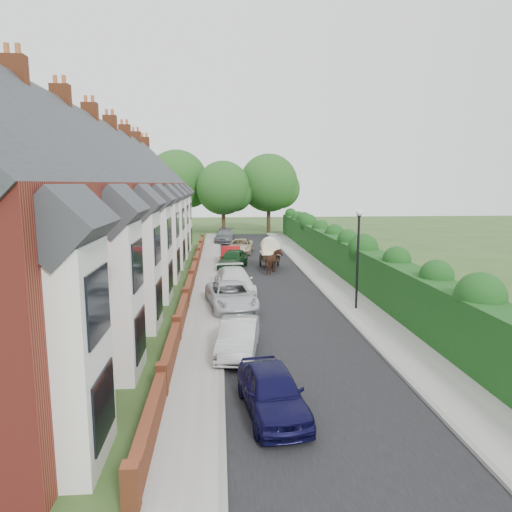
{
  "coord_description": "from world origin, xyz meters",
  "views": [
    {
      "loc": [
        -3.57,
        -18.23,
        6.46
      ],
      "look_at": [
        -1.41,
        8.38,
        2.2
      ],
      "focal_mm": 32.0,
      "sensor_mm": 36.0,
      "label": 1
    }
  ],
  "objects_px": {
    "car_navy": "(272,391)",
    "car_grey": "(225,236)",
    "car_beige": "(240,246)",
    "car_green": "(233,259)",
    "car_silver_a": "(238,337)",
    "horse": "(273,262)",
    "car_silver_b": "(231,296)",
    "car_black": "(224,233)",
    "horse_cart": "(270,251)",
    "lamppost": "(358,247)",
    "car_white": "(234,281)",
    "car_red": "(231,255)"
  },
  "relations": [
    {
      "from": "car_navy",
      "to": "car_green",
      "type": "relative_size",
      "value": 0.91
    },
    {
      "from": "lamppost",
      "to": "car_black",
      "type": "relative_size",
      "value": 1.26
    },
    {
      "from": "car_silver_b",
      "to": "car_green",
      "type": "xyz_separation_m",
      "value": [
        0.46,
        11.35,
        0.05
      ]
    },
    {
      "from": "car_white",
      "to": "car_beige",
      "type": "distance_m",
      "value": 15.85
    },
    {
      "from": "car_red",
      "to": "horse_cart",
      "type": "relative_size",
      "value": 1.31
    },
    {
      "from": "car_white",
      "to": "car_black",
      "type": "height_order",
      "value": "car_white"
    },
    {
      "from": "car_silver_b",
      "to": "car_grey",
      "type": "distance_m",
      "value": 27.04
    },
    {
      "from": "car_navy",
      "to": "car_silver_b",
      "type": "relative_size",
      "value": 0.8
    },
    {
      "from": "lamppost",
      "to": "horse_cart",
      "type": "xyz_separation_m",
      "value": [
        -3.08,
        12.21,
        -1.95
      ]
    },
    {
      "from": "car_silver_a",
      "to": "horse",
      "type": "bearing_deg",
      "value": 86.77
    },
    {
      "from": "lamppost",
      "to": "car_red",
      "type": "relative_size",
      "value": 1.2
    },
    {
      "from": "car_navy",
      "to": "car_beige",
      "type": "relative_size",
      "value": 0.83
    },
    {
      "from": "car_red",
      "to": "horse",
      "type": "bearing_deg",
      "value": -51.18
    },
    {
      "from": "horse_cart",
      "to": "car_black",
      "type": "bearing_deg",
      "value": 100.01
    },
    {
      "from": "car_green",
      "to": "car_grey",
      "type": "bearing_deg",
      "value": 105.79
    },
    {
      "from": "car_navy",
      "to": "car_red",
      "type": "height_order",
      "value": "car_red"
    },
    {
      "from": "car_silver_b",
      "to": "lamppost",
      "type": "bearing_deg",
      "value": -15.12
    },
    {
      "from": "car_white",
      "to": "car_beige",
      "type": "bearing_deg",
      "value": 80.6
    },
    {
      "from": "car_white",
      "to": "horse_cart",
      "type": "distance_m",
      "value": 8.61
    },
    {
      "from": "car_beige",
      "to": "horse",
      "type": "height_order",
      "value": "horse"
    },
    {
      "from": "car_silver_a",
      "to": "car_white",
      "type": "distance_m",
      "value": 9.69
    },
    {
      "from": "car_silver_b",
      "to": "car_green",
      "type": "bearing_deg",
      "value": 80.02
    },
    {
      "from": "car_grey",
      "to": "horse",
      "type": "height_order",
      "value": "horse"
    },
    {
      "from": "car_black",
      "to": "horse",
      "type": "relative_size",
      "value": 2.04
    },
    {
      "from": "car_white",
      "to": "car_red",
      "type": "height_order",
      "value": "car_white"
    },
    {
      "from": "car_green",
      "to": "car_beige",
      "type": "height_order",
      "value": "car_green"
    },
    {
      "from": "lamppost",
      "to": "horse_cart",
      "type": "relative_size",
      "value": 1.58
    },
    {
      "from": "car_navy",
      "to": "horse_cart",
      "type": "height_order",
      "value": "horse_cart"
    },
    {
      "from": "lamppost",
      "to": "car_green",
      "type": "bearing_deg",
      "value": 115.98
    },
    {
      "from": "car_grey",
      "to": "car_navy",
      "type": "bearing_deg",
      "value": -82.33
    },
    {
      "from": "car_navy",
      "to": "car_grey",
      "type": "bearing_deg",
      "value": 84.34
    },
    {
      "from": "car_silver_a",
      "to": "horse",
      "type": "distance_m",
      "value": 15.88
    },
    {
      "from": "lamppost",
      "to": "car_red",
      "type": "distance_m",
      "value": 15.66
    },
    {
      "from": "car_silver_a",
      "to": "horse_cart",
      "type": "relative_size",
      "value": 1.2
    },
    {
      "from": "car_silver_b",
      "to": "car_beige",
      "type": "height_order",
      "value": "car_silver_b"
    },
    {
      "from": "car_beige",
      "to": "car_white",
      "type": "bearing_deg",
      "value": -85.55
    },
    {
      "from": "car_beige",
      "to": "car_black",
      "type": "distance_m",
      "value": 11.1
    },
    {
      "from": "car_beige",
      "to": "car_green",
      "type": "bearing_deg",
      "value": -88.4
    },
    {
      "from": "car_navy",
      "to": "car_white",
      "type": "xyz_separation_m",
      "value": [
        -0.58,
        14.38,
        0.07
      ]
    },
    {
      "from": "car_silver_a",
      "to": "car_white",
      "type": "bearing_deg",
      "value": 97.4
    },
    {
      "from": "car_black",
      "to": "car_navy",
      "type": "bearing_deg",
      "value": -86.5
    },
    {
      "from": "car_red",
      "to": "car_green",
      "type": "bearing_deg",
      "value": -83.28
    },
    {
      "from": "car_silver_b",
      "to": "car_black",
      "type": "height_order",
      "value": "car_black"
    },
    {
      "from": "car_green",
      "to": "car_beige",
      "type": "distance_m",
      "value": 7.85
    },
    {
      "from": "car_grey",
      "to": "horse_cart",
      "type": "xyz_separation_m",
      "value": [
        3.27,
        -15.67,
        0.64
      ]
    },
    {
      "from": "car_green",
      "to": "car_black",
      "type": "xyz_separation_m",
      "value": [
        -0.46,
        18.81,
        -0.04
      ]
    },
    {
      "from": "car_silver_a",
      "to": "car_black",
      "type": "distance_m",
      "value": 36.51
    },
    {
      "from": "horse_cart",
      "to": "car_red",
      "type": "bearing_deg",
      "value": 146.25
    },
    {
      "from": "car_white",
      "to": "horse",
      "type": "distance_m",
      "value": 6.6
    },
    {
      "from": "horse",
      "to": "horse_cart",
      "type": "xyz_separation_m",
      "value": [
        0.0,
        2.17,
        0.5
      ]
    }
  ]
}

